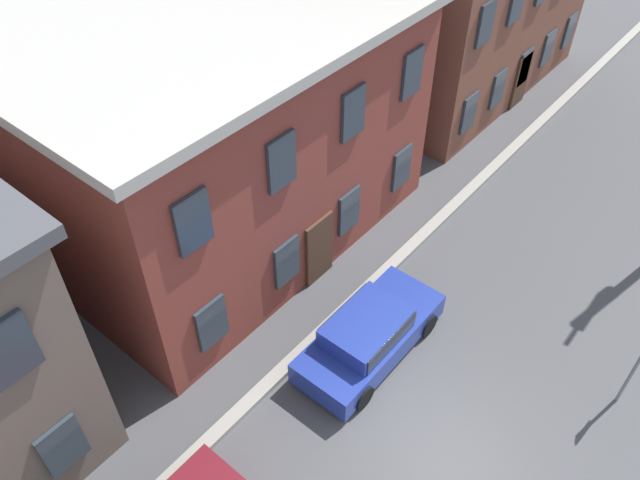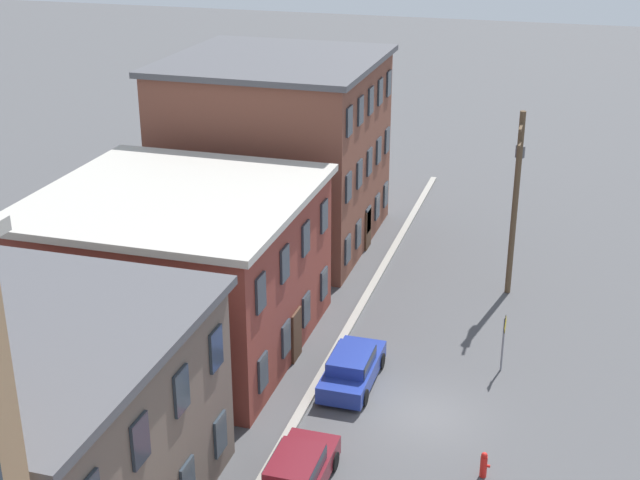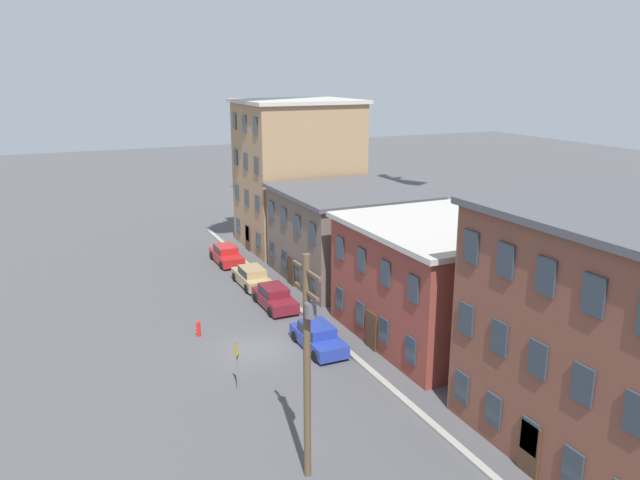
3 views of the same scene
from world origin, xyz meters
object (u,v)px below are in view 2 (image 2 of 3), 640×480
car_blue (352,367)px  caution_sign (504,334)px  fire_hydrant (484,464)px  utility_pole (516,194)px  car_maroon (296,473)px

car_blue → caution_sign: bearing=-63.9°
fire_hydrant → utility_pole: bearing=2.4°
car_blue → fire_hydrant: size_ratio=4.58×
utility_pole → fire_hydrant: 15.62m
utility_pole → fire_hydrant: size_ratio=9.43×
car_maroon → fire_hydrant: 6.37m
caution_sign → utility_pole: utility_pole is taller
fire_hydrant → car_maroon: bearing=114.1°
car_maroon → fire_hydrant: size_ratio=4.58×
utility_pole → caution_sign: bearing=-176.4°
car_blue → car_maroon: bearing=179.8°
car_maroon → car_blue: bearing=-0.2°
car_maroon → fire_hydrant: car_maroon is taller
utility_pole → fire_hydrant: utility_pole is taller
utility_pole → car_blue: bearing=153.6°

